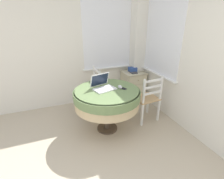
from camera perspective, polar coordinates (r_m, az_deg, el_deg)
corner_room_shell at (r=3.06m, az=4.23°, el=11.43°), size 4.32×4.65×2.55m
round_dining_table at (r=2.92m, az=-1.67°, el=-2.53°), size 1.11×1.11×0.77m
laptop at (r=2.88m, az=-2.99°, el=1.23°), size 0.42×0.38×0.24m
computer_mouse at (r=2.90m, az=2.66°, el=0.87°), size 0.07×0.10×0.05m
cell_phone at (r=2.90m, az=3.63°, el=0.38°), size 0.11×0.13×0.01m
dining_chair_near_back_window at (r=3.68m, az=-6.61°, el=-0.15°), size 0.40×0.44×0.91m
dining_chair_near_right_window at (r=3.34m, az=11.46°, el=-2.99°), size 0.47×0.42×0.91m
corner_cabinet at (r=4.24m, az=6.92°, el=1.37°), size 0.50×0.49×0.67m
storage_box at (r=4.12m, az=6.73°, el=6.48°), size 0.17×0.15×0.11m
book_on_cabinet at (r=4.06m, az=6.88°, el=5.62°), size 0.13×0.21×0.02m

